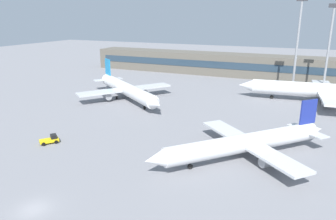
# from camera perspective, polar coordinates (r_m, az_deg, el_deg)

# --- Properties ---
(ground_plane) EXTENTS (400.00, 400.00, 0.00)m
(ground_plane) POSITION_cam_1_polar(r_m,az_deg,el_deg) (77.30, -0.96, -2.01)
(ground_plane) COLOR gray
(terminal_building) EXTENTS (124.39, 12.13, 9.00)m
(terminal_building) POSITION_cam_1_polar(r_m,az_deg,el_deg) (138.83, 11.10, 7.94)
(terminal_building) COLOR #5B564C
(terminal_building) RESTS_ON ground_plane
(airplane_near) EXTENTS (27.67, 29.64, 9.28)m
(airplane_near) POSITION_cam_1_polar(r_m,az_deg,el_deg) (58.49, 13.40, -5.79)
(airplane_near) COLOR silver
(airplane_near) RESTS_ON ground_plane
(airplane_mid) EXTENTS (35.81, 28.26, 10.41)m
(airplane_mid) POSITION_cam_1_polar(r_m,az_deg,el_deg) (97.00, -7.34, 3.66)
(airplane_mid) COLOR silver
(airplane_mid) RESTS_ON ground_plane
(airplane_far) EXTENTS (47.61, 33.35, 11.76)m
(airplane_far) POSITION_cam_1_polar(r_m,az_deg,el_deg) (103.23, 25.67, 3.17)
(airplane_far) COLOR silver
(airplane_far) RESTS_ON ground_plane
(baggage_tug_yellow) EXTENTS (3.36, 3.78, 1.75)m
(baggage_tug_yellow) POSITION_cam_1_polar(r_m,az_deg,el_deg) (68.21, -20.23, -4.96)
(baggage_tug_yellow) COLOR yellow
(baggage_tug_yellow) RESTS_ON ground_plane
(floodlight_tower_west) EXTENTS (3.20, 0.80, 27.94)m
(floodlight_tower_west) POSITION_cam_1_polar(r_m,az_deg,el_deg) (112.59, 26.79, 10.46)
(floodlight_tower_west) COLOR gray
(floodlight_tower_west) RESTS_ON ground_plane
(floodlight_tower_east) EXTENTS (3.20, 0.80, 29.84)m
(floodlight_tower_east) POSITION_cam_1_polar(r_m,az_deg,el_deg) (109.27, 22.10, 11.40)
(floodlight_tower_east) COLOR gray
(floodlight_tower_east) RESTS_ON ground_plane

